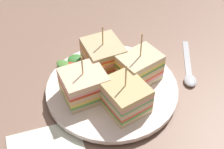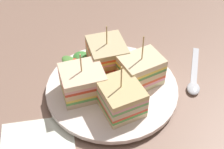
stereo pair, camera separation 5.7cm
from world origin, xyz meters
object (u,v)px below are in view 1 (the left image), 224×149
(sandwich_wedge_0, at_px, (103,56))
(sandwich_wedge_2, at_px, (125,96))
(spoon, at_px, (189,74))
(sandwich_wedge_3, at_px, (139,68))
(plate, at_px, (112,89))
(chip_pile, at_px, (105,83))
(sandwich_wedge_1, at_px, (84,85))

(sandwich_wedge_0, xyz_separation_m, sandwich_wedge_2, (0.10, -0.04, -0.00))
(sandwich_wedge_0, relative_size, spoon, 0.82)
(sandwich_wedge_3, bearing_deg, spoon, 158.23)
(plate, bearing_deg, chip_pile, -122.43)
(sandwich_wedge_0, relative_size, sandwich_wedge_1, 1.07)
(sandwich_wedge_2, relative_size, spoon, 0.81)
(sandwich_wedge_1, distance_m, sandwich_wedge_3, 0.11)
(sandwich_wedge_2, bearing_deg, spoon, -87.31)
(sandwich_wedge_2, bearing_deg, sandwich_wedge_0, -12.53)
(sandwich_wedge_3, height_order, chip_pile, sandwich_wedge_3)
(sandwich_wedge_1, bearing_deg, sandwich_wedge_2, -45.92)
(sandwich_wedge_1, xyz_separation_m, sandwich_wedge_3, (0.03, 0.10, 0.00))
(sandwich_wedge_3, distance_m, chip_pile, 0.07)
(plate, relative_size, sandwich_wedge_1, 2.69)
(plate, height_order, sandwich_wedge_1, sandwich_wedge_1)
(sandwich_wedge_1, bearing_deg, chip_pile, 5.48)
(sandwich_wedge_0, distance_m, spoon, 0.18)
(chip_pile, bearing_deg, sandwich_wedge_3, 68.29)
(sandwich_wedge_1, xyz_separation_m, chip_pile, (0.01, 0.04, -0.02))
(sandwich_wedge_1, relative_size, spoon, 0.77)
(sandwich_wedge_2, height_order, sandwich_wedge_3, sandwich_wedge_3)
(sandwich_wedge_2, height_order, chip_pile, sandwich_wedge_2)
(sandwich_wedge_1, height_order, sandwich_wedge_3, sandwich_wedge_3)
(plate, bearing_deg, spoon, 66.44)
(sandwich_wedge_1, bearing_deg, plate, -0.04)
(sandwich_wedge_3, relative_size, chip_pile, 1.41)
(sandwich_wedge_2, distance_m, spoon, 0.17)
(sandwich_wedge_3, bearing_deg, sandwich_wedge_2, 31.00)
(spoon, bearing_deg, sandwich_wedge_2, -48.35)
(sandwich_wedge_3, bearing_deg, sandwich_wedge_1, -13.13)
(plate, relative_size, sandwich_wedge_2, 2.55)
(sandwich_wedge_3, height_order, spoon, sandwich_wedge_3)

